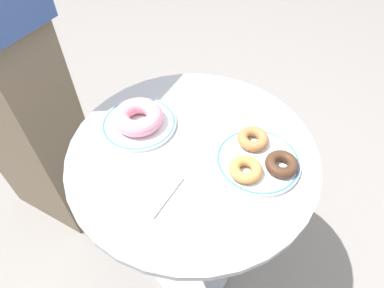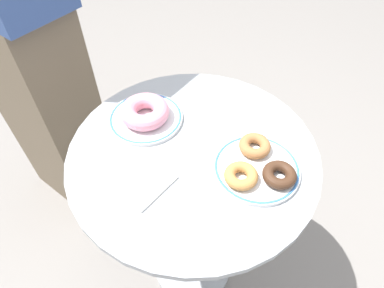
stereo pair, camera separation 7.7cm
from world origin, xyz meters
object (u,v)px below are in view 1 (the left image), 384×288
Objects in this scene: donut_chocolate at (282,163)px; donut_cinnamon at (253,139)px; cafe_table at (192,199)px; donut_old_fashioned at (246,169)px; plate_right at (258,161)px; donut_pink_frosted at (138,117)px; paper_napkin at (148,186)px; plate_left at (139,123)px.

donut_cinnamon is (-0.08, 0.05, 0.00)m from donut_chocolate.
cafe_table is 0.29m from donut_old_fashioned.
cafe_table is at bearing -176.67° from plate_right.
paper_napkin is (0.09, -0.17, -0.03)m from donut_pink_frosted.
donut_cinnamon is 0.28m from paper_napkin.
paper_napkin is (-0.20, -0.09, -0.02)m from donut_old_fashioned.
donut_cinnamon is at bearing 22.97° from cafe_table.
donut_chocolate is 0.09m from donut_old_fashioned.
donut_pink_frosted is 0.37m from donut_chocolate.
donut_chocolate reaches higher than cafe_table.
plate_right is at bearing -5.31° from donut_pink_frosted.
donut_chocolate is 1.00× the size of donut_cinnamon.
donut_old_fashioned reaches higher than plate_left.
donut_chocolate is at bearing -5.93° from plate_left.
donut_chocolate reaches higher than paper_napkin.
plate_left is 0.97× the size of plate_right.
donut_cinnamon is at bearing 3.70° from donut_pink_frosted.
donut_old_fashioned is at bearing 25.14° from paper_napkin.
plate_left is 0.30m from donut_old_fashioned.
donut_pink_frosted reaches higher than donut_old_fashioned.
plate_left is 0.37m from donut_chocolate.
cafe_table is 0.30m from donut_pink_frosted.
donut_pink_frosted is 1.69× the size of donut_chocolate.
plate_left is 2.56× the size of donut_old_fashioned.
donut_old_fashioned is (0.00, -0.10, 0.00)m from donut_cinnamon.
donut_old_fashioned is (-0.08, -0.04, 0.00)m from donut_chocolate.
donut_pink_frosted reaches higher than donut_cinnamon.
cafe_table is 0.33m from donut_chocolate.
plate_left is 2.56× the size of donut_cinnamon.
paper_napkin is at bearing -61.68° from plate_left.
plate_right is at bearing 65.04° from donut_old_fashioned.
donut_pink_frosted is at bearing 174.55° from donut_chocolate.
donut_chocolate is 0.09m from donut_cinnamon.
donut_chocolate is at bearing -35.31° from donut_cinnamon.
plate_left is at bearing 122.37° from donut_pink_frosted.
paper_napkin is (-0.22, -0.14, -0.00)m from plate_right.
plate_left and plate_right have the same top height.
donut_old_fashioned is at bearing -16.09° from cafe_table.
plate_left is at bearing 165.20° from cafe_table.
donut_pink_frosted reaches higher than cafe_table.
donut_cinnamon is 0.64× the size of paper_napkin.
paper_napkin is at bearing -147.41° from plate_right.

